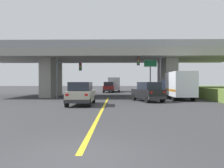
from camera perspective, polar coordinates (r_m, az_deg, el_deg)
ground at (r=31.67m, az=-0.77°, el=-3.14°), size 160.00×160.00×0.00m
overpass_bridge at (r=31.74m, az=-0.77°, el=5.87°), size 35.13×10.23×6.98m
lane_divider_stripe at (r=17.79m, az=-2.27°, el=-6.02°), size 0.20×22.83×0.01m
suv_lead at (r=20.18m, az=-7.72°, el=-2.36°), size 2.05×4.85×2.02m
suv_crossing at (r=23.86m, az=8.99°, el=-1.93°), size 3.19×4.70×2.02m
box_truck at (r=27.28m, az=16.29°, el=-0.29°), size 2.33×7.06×3.15m
sedan_oncoming at (r=43.29m, az=-0.86°, el=-0.81°), size 2.03×4.33×2.02m
traffic_signal_nearside at (r=27.44m, az=10.09°, el=3.75°), size 2.85×0.36×5.69m
traffic_signal_farside at (r=28.43m, az=-11.50°, el=2.96°), size 3.12×0.36×5.20m
highway_sign at (r=28.62m, az=9.58°, el=3.69°), size 1.59×0.17×4.93m
semi_truck_distant at (r=47.44m, az=0.53°, el=-0.04°), size 2.33×7.16×2.90m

